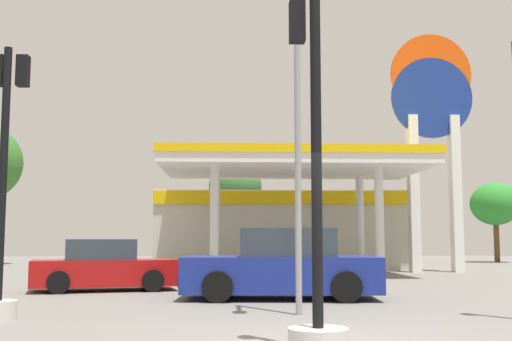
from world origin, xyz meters
TOP-DOWN VIEW (x-y plane):
  - gas_station at (1.18, 21.61)m, footprint 11.57×12.48m
  - station_pole_sign at (7.53, 18.51)m, footprint 3.53×0.56m
  - car_0 at (-4.67, 9.24)m, footprint 4.15×2.49m
  - car_1 at (-0.03, 6.63)m, footprint 4.68×2.31m
  - traffic_signal_0 at (-5.25, 2.90)m, footprint 0.65×0.68m
  - traffic_signal_1 at (-0.18, -0.30)m, footprint 0.76×0.76m
  - tree_1 at (-0.92, 29.47)m, footprint 3.15×3.15m
  - tree_2 at (14.91, 29.68)m, footprint 2.97×2.97m
  - corner_streetlamp at (0.02, 3.29)m, footprint 0.24×1.48m

SIDE VIEW (x-z plane):
  - car_0 at x=-4.67m, z-range -0.07..1.32m
  - car_1 at x=-0.03m, z-range -0.08..1.56m
  - traffic_signal_1 at x=-0.18m, z-range -0.99..3.70m
  - traffic_signal_0 at x=-5.25m, z-range -0.55..4.26m
  - gas_station at x=1.18m, z-range -0.18..4.47m
  - tree_2 at x=14.91m, z-range 1.09..5.92m
  - corner_streetlamp at x=0.02m, z-range 0.72..8.26m
  - tree_1 at x=-0.92m, z-range 1.53..7.46m
  - station_pole_sign at x=7.53m, z-range 1.25..11.60m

